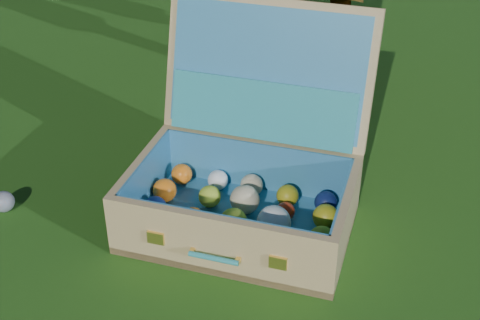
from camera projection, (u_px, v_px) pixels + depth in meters
name	position (u px, v px, depth m)	size (l,w,h in m)	color
ground	(201.00, 228.00, 1.85)	(60.00, 60.00, 0.00)	#215114
stray_ball	(4.00, 202.00, 1.91)	(0.06, 0.06, 0.06)	teal
suitcase	(249.00, 166.00, 1.83)	(0.73, 0.69, 0.56)	tan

